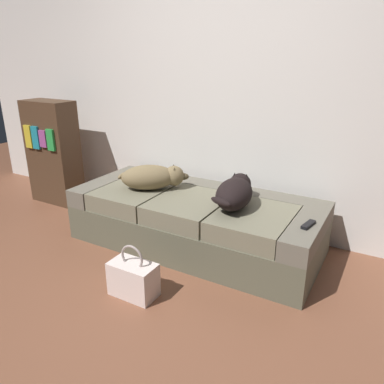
% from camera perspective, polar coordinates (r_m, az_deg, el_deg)
% --- Properties ---
extents(ground_plane, '(10.00, 10.00, 0.00)m').
position_cam_1_polar(ground_plane, '(2.49, -13.36, -18.77)').
color(ground_plane, brown).
extents(back_wall, '(6.40, 0.10, 2.80)m').
position_cam_1_polar(back_wall, '(3.40, 5.66, 17.80)').
color(back_wall, silver).
rests_on(back_wall, ground).
extents(couch, '(2.06, 0.87, 0.45)m').
position_cam_1_polar(couch, '(3.16, 0.46, -4.43)').
color(couch, '#5A5A47').
rests_on(couch, ground).
extents(dog_tan, '(0.57, 0.49, 0.21)m').
position_cam_1_polar(dog_tan, '(3.21, -6.01, 2.31)').
color(dog_tan, olive).
rests_on(dog_tan, couch).
extents(dog_dark, '(0.35, 0.63, 0.21)m').
position_cam_1_polar(dog_dark, '(2.86, 6.63, 0.00)').
color(dog_dark, black).
rests_on(dog_dark, couch).
extents(tv_remote, '(0.07, 0.16, 0.02)m').
position_cam_1_polar(tv_remote, '(2.65, 17.39, -4.79)').
color(tv_remote, black).
rests_on(tv_remote, couch).
extents(handbag, '(0.32, 0.18, 0.38)m').
position_cam_1_polar(handbag, '(2.61, -8.98, -12.97)').
color(handbag, silver).
rests_on(handbag, ground).
extents(bookshelf, '(0.56, 0.30, 1.10)m').
position_cam_1_polar(bookshelf, '(4.30, -20.48, 5.71)').
color(bookshelf, '#493220').
rests_on(bookshelf, ground).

